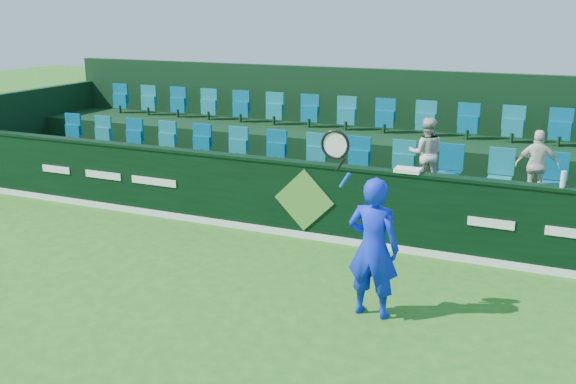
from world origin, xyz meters
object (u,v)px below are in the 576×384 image
at_px(tennis_player, 373,247).
at_px(spectator_left, 426,153).
at_px(spectator_middle, 537,165).
at_px(towel, 408,170).
at_px(drinks_bottle, 563,179).

distance_m(tennis_player, spectator_left, 3.59).
xyz_separation_m(spectator_middle, towel, (-1.88, -1.12, -0.01)).
relative_size(spectator_left, drinks_bottle, 5.17).
relative_size(tennis_player, towel, 6.10).
relative_size(spectator_middle, towel, 2.87).
bearing_deg(spectator_middle, drinks_bottle, 103.73).
relative_size(spectator_middle, drinks_bottle, 4.84).
xyz_separation_m(spectator_middle, drinks_bottle, (0.41, -1.12, 0.08)).
bearing_deg(tennis_player, towel, 93.43).
bearing_deg(tennis_player, drinks_bottle, 48.66).
relative_size(tennis_player, spectator_middle, 2.12).
distance_m(tennis_player, towel, 2.48).
relative_size(tennis_player, spectator_left, 1.99).
height_order(spectator_middle, towel, spectator_middle).
bearing_deg(tennis_player, spectator_left, 91.46).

